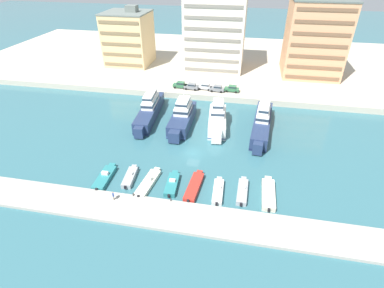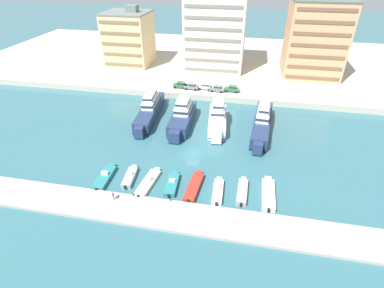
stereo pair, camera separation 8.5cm
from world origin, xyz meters
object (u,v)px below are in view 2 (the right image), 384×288
motorboat_grey_left (130,177)px  car_green_far_left (181,85)px  motorboat_teal_center_left (172,184)px  motorboat_cream_right (268,194)px  motorboat_cream_mid_left (148,182)px  yacht_navy_left (182,116)px  car_grey_center_left (217,88)px  motorboat_teal_far_left (105,177)px  pedestrian_near_edge (113,195)px  yacht_navy_far_left (150,109)px  car_grey_left (192,86)px  yacht_white_mid_left (217,119)px  car_green_center (232,88)px  motorboat_grey_mid_right (242,191)px  motorboat_red_center (194,186)px  motorboat_white_center_right (218,191)px  car_silver_mid_left (205,86)px  yacht_navy_center_left (262,122)px

motorboat_grey_left → car_green_far_left: 40.66m
motorboat_teal_center_left → motorboat_cream_right: motorboat_cream_right is taller
motorboat_cream_mid_left → car_green_far_left: (-3.55, 41.41, 2.24)m
yacht_navy_left → car_grey_center_left: yacht_navy_left is taller
motorboat_teal_far_left → pedestrian_near_edge: 6.81m
yacht_navy_far_left → car_grey_left: (7.58, 15.71, 0.54)m
yacht_white_mid_left → car_green_center: yacht_white_mid_left is taller
pedestrian_near_edge → motorboat_grey_mid_right: bearing=16.6°
yacht_navy_far_left → motorboat_cream_mid_left: 26.41m
motorboat_teal_far_left → motorboat_red_center: (16.53, 0.52, 0.03)m
motorboat_teal_far_left → motorboat_cream_mid_left: size_ratio=0.92×
pedestrian_near_edge → car_grey_left: bearing=85.0°
motorboat_white_center_right → car_silver_mid_left: 42.50m
motorboat_red_center → car_grey_left: (-8.40, 40.47, 2.17)m
car_green_far_left → car_grey_left: (3.40, -0.51, 0.00)m
yacht_white_mid_left → motorboat_teal_center_left: yacht_white_mid_left is taller
motorboat_teal_center_left → car_grey_left: size_ratio=1.65×
motorboat_teal_center_left → motorboat_cream_right: size_ratio=0.82×
motorboat_grey_mid_right → car_green_center: 41.01m
motorboat_teal_center_left → motorboat_grey_mid_right: 12.33m
yacht_navy_center_left → motorboat_white_center_right: yacht_navy_center_left is taller
yacht_navy_left → car_silver_mid_left: bearing=82.2°
car_silver_mid_left → car_grey_center_left: bearing=-12.9°
motorboat_cream_mid_left → car_silver_mid_left: car_silver_mid_left is taller
car_silver_mid_left → car_grey_center_left: 3.71m
yacht_white_mid_left → car_silver_mid_left: yacht_white_mid_left is taller
motorboat_cream_right → yacht_navy_far_left: bearing=139.8°
motorboat_cream_mid_left → motorboat_grey_mid_right: 16.64m
yacht_navy_far_left → motorboat_cream_mid_left: yacht_navy_far_left is taller
motorboat_cream_mid_left → motorboat_white_center_right: 12.50m
car_grey_center_left → pedestrian_near_edge: 47.60m
yacht_navy_far_left → motorboat_cream_mid_left: (7.73, -25.20, -1.70)m
motorboat_cream_mid_left → car_grey_left: size_ratio=2.00×
yacht_navy_far_left → pedestrian_near_edge: 30.83m
yacht_navy_center_left → motorboat_teal_far_left: bearing=-139.7°
motorboat_grey_left → motorboat_cream_mid_left: (3.77, -0.81, -0.06)m
car_green_center → motorboat_teal_far_left: bearing=-115.4°
car_silver_mid_left → car_green_center: size_ratio=1.00×
yacht_navy_left → car_grey_center_left: 18.93m
motorboat_red_center → car_green_center: car_green_center is taller
motorboat_teal_center_left → car_grey_center_left: 40.58m
yacht_navy_left → car_grey_left: size_ratio=4.18×
motorboat_cream_mid_left → car_green_center: size_ratio=2.01×
yacht_navy_left → motorboat_white_center_right: yacht_navy_left is taller
motorboat_teal_center_left → car_green_far_left: car_green_far_left is taller
car_silver_mid_left → motorboat_grey_left: bearing=-100.4°
car_green_far_left → car_grey_center_left: bearing=-3.5°
yacht_navy_far_left → yacht_navy_left: 9.16m
car_grey_center_left → car_green_center: size_ratio=1.00×
motorboat_white_center_right → car_green_far_left: car_green_far_left is taller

